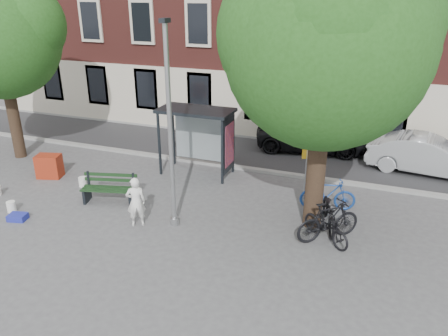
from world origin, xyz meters
TOP-DOWN VIEW (x-y plane):
  - ground at (0.00, 0.00)m, footprint 90.00×90.00m
  - road at (0.00, 7.00)m, footprint 40.00×4.00m
  - curb_near at (0.00, 5.00)m, footprint 40.00×0.25m
  - curb_far at (0.00, 9.00)m, footprint 40.00×0.25m
  - lamppost at (0.00, 0.00)m, footprint 0.28×0.35m
  - tree_right at (4.01, 1.38)m, footprint 5.76×5.60m
  - bus_shelter at (-0.61, 4.11)m, footprint 2.85×1.45m
  - painter at (-1.06, -0.43)m, footprint 0.70×0.63m
  - bench at (-2.78, 0.65)m, footprint 1.95×1.05m
  - bike_a at (4.54, 0.69)m, footprint 1.79×1.61m
  - bike_b at (4.29, 2.69)m, footprint 1.89×0.93m
  - bike_c at (4.51, 1.53)m, footprint 1.26×2.18m
  - bike_d at (4.57, 0.79)m, footprint 1.91×1.76m
  - car_dark at (2.79, 8.40)m, footprint 5.28×2.97m
  - car_silver at (7.48, 7.25)m, footprint 4.67×2.08m
  - red_stand at (-6.21, 1.64)m, footprint 1.03×0.83m
  - blue_crate at (-4.80, -1.50)m, footprint 0.63×0.52m
  - bucket_a at (-4.48, 1.36)m, footprint 0.32×0.32m
  - bucket_b at (-5.40, -1.13)m, footprint 0.32×0.32m
  - notice_sign at (3.41, 3.30)m, footprint 0.32×0.14m

SIDE VIEW (x-z plane):
  - ground at x=0.00m, z-range 0.00..0.00m
  - road at x=0.00m, z-range 0.00..0.01m
  - curb_near at x=0.00m, z-range 0.00..0.12m
  - curb_far at x=0.00m, z-range 0.00..0.12m
  - blue_crate at x=-4.80m, z-range 0.00..0.20m
  - bucket_a at x=-4.48m, z-range 0.00..0.36m
  - bucket_b at x=-5.40m, z-range 0.00..0.36m
  - bench at x=-2.78m, z-range -0.04..0.92m
  - red_stand at x=-6.21m, z-range 0.00..0.90m
  - bike_a at x=4.54m, z-range 0.00..0.94m
  - bike_c at x=4.51m, z-range 0.00..1.08m
  - bike_b at x=4.29m, z-range 0.00..1.09m
  - bike_d at x=4.57m, z-range 0.00..1.22m
  - car_dark at x=2.79m, z-range 0.00..1.39m
  - car_silver at x=7.48m, z-range 0.00..1.49m
  - painter at x=-1.06m, z-range 0.00..1.60m
  - notice_sign at x=3.41m, z-range 0.42..2.32m
  - bus_shelter at x=-0.61m, z-range 0.61..3.23m
  - lamppost at x=0.00m, z-range -0.27..5.84m
  - tree_right at x=4.01m, z-range 1.52..9.72m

